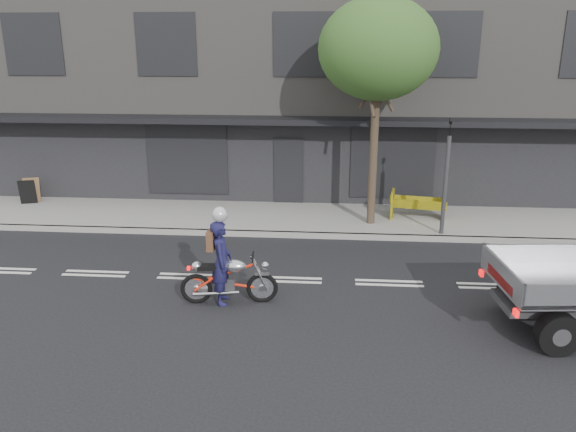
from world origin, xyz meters
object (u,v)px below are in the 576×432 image
(sandwich_board, at_px, (28,192))
(street_tree, at_px, (378,50))
(motorcycle, at_px, (229,279))
(rider, at_px, (222,262))
(construction_barrier, at_px, (419,206))
(traffic_light_pole, at_px, (445,183))

(sandwich_board, bearing_deg, street_tree, -23.58)
(motorcycle, relative_size, rider, 1.14)
(street_tree, xyz_separation_m, construction_barrier, (1.49, 0.35, -4.66))
(motorcycle, bearing_deg, construction_barrier, 43.57)
(sandwich_board, bearing_deg, construction_barrier, -21.40)
(construction_barrier, bearing_deg, traffic_light_pole, -67.13)
(street_tree, relative_size, motorcycle, 3.17)
(street_tree, bearing_deg, construction_barrier, 13.17)
(motorcycle, height_order, construction_barrier, construction_barrier)
(rider, relative_size, sandwich_board, 2.19)
(traffic_light_pole, distance_m, construction_barrier, 1.66)
(traffic_light_pole, height_order, sandwich_board, traffic_light_pole)
(motorcycle, distance_m, rider, 0.40)
(rider, xyz_separation_m, sandwich_board, (-8.03, 6.66, -0.36))
(rider, distance_m, construction_barrier, 7.73)
(traffic_light_pole, relative_size, rider, 1.87)
(construction_barrier, distance_m, sandwich_board, 13.10)
(rider, bearing_deg, street_tree, -39.36)
(motorcycle, relative_size, sandwich_board, 2.50)
(sandwich_board, bearing_deg, traffic_light_pole, -26.27)
(motorcycle, distance_m, construction_barrier, 7.63)
(traffic_light_pole, bearing_deg, rider, -140.03)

